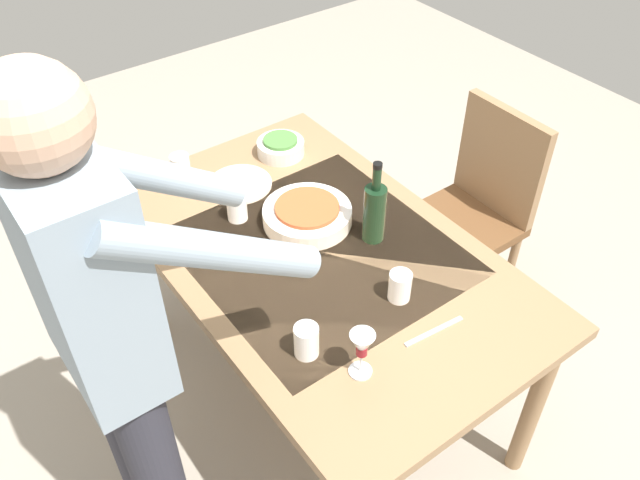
{
  "coord_description": "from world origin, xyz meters",
  "views": [
    {
      "loc": [
        -1.25,
        0.92,
        2.19
      ],
      "look_at": [
        0.0,
        0.0,
        0.81
      ],
      "focal_mm": 37.06,
      "sensor_mm": 36.0,
      "label": 1
    }
  ],
  "objects": [
    {
      "name": "chair_near",
      "position": [
        0.06,
        -0.83,
        0.53
      ],
      "size": [
        0.4,
        0.4,
        0.91
      ],
      "color": "brown",
      "rests_on": "ground_plane"
    },
    {
      "name": "side_bowl_salad",
      "position": [
        0.53,
        -0.21,
        0.79
      ],
      "size": [
        0.18,
        0.18,
        0.07
      ],
      "color": "silver",
      "rests_on": "dining_table"
    },
    {
      "name": "ground_plane",
      "position": [
        0.0,
        0.0,
        0.0
      ],
      "size": [
        6.0,
        6.0,
        0.0
      ],
      "primitive_type": "plane",
      "color": "#9E9384"
    },
    {
      "name": "water_cup_far_right",
      "position": [
        0.3,
        0.13,
        0.8
      ],
      "size": [
        0.07,
        0.07,
        0.09
      ],
      "primitive_type": "cylinder",
      "color": "silver",
      "rests_on": "dining_table"
    },
    {
      "name": "table_knife",
      "position": [
        -0.46,
        -0.06,
        0.76
      ],
      "size": [
        0.03,
        0.2,
        0.0
      ],
      "primitive_type": "cube",
      "rotation": [
        0.0,
        0.0,
        -0.1
      ],
      "color": "silver",
      "rests_on": "dining_table"
    },
    {
      "name": "water_cup_near_left",
      "position": [
        -0.3,
        -0.07,
        0.8
      ],
      "size": [
        0.07,
        0.07,
        0.1
      ],
      "primitive_type": "cylinder",
      "color": "silver",
      "rests_on": "dining_table"
    },
    {
      "name": "dinner_plate_near",
      "position": [
        0.46,
        0.02,
        0.76
      ],
      "size": [
        0.23,
        0.23,
        0.01
      ],
      "primitive_type": "cylinder",
      "color": "silver",
      "rests_on": "dining_table"
    },
    {
      "name": "wine_glass_left",
      "position": [
        -0.45,
        0.19,
        0.86
      ],
      "size": [
        0.07,
        0.07,
        0.15
      ],
      "color": "white",
      "rests_on": "dining_table"
    },
    {
      "name": "dining_table",
      "position": [
        0.0,
        0.0,
        0.68
      ],
      "size": [
        1.47,
        0.9,
        0.76
      ],
      "color": "#93704C",
      "rests_on": "ground_plane"
    },
    {
      "name": "water_cup_near_right",
      "position": [
        -0.31,
        0.27,
        0.81
      ],
      "size": [
        0.07,
        0.07,
        0.1
      ],
      "primitive_type": "cylinder",
      "color": "silver",
      "rests_on": "dining_table"
    },
    {
      "name": "water_cup_far_left",
      "position": [
        0.61,
        0.17,
        0.81
      ],
      "size": [
        0.07,
        0.07,
        0.1
      ],
      "primitive_type": "cylinder",
      "color": "silver",
      "rests_on": "dining_table"
    },
    {
      "name": "serving_bowl_pasta",
      "position": [
        0.14,
        -0.05,
        0.79
      ],
      "size": [
        0.3,
        0.3,
        0.07
      ],
      "color": "silver",
      "rests_on": "dining_table"
    },
    {
      "name": "person_server",
      "position": [
        -0.13,
        0.71,
        0.96
      ],
      "size": [
        0.42,
        0.61,
        1.69
      ],
      "color": "#2D2D38",
      "rests_on": "ground_plane"
    },
    {
      "name": "wine_bottle",
      "position": [
        -0.05,
        -0.18,
        0.87
      ],
      "size": [
        0.07,
        0.07,
        0.3
      ],
      "color": "black",
      "rests_on": "dining_table"
    }
  ]
}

